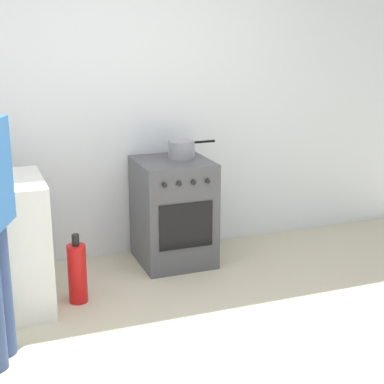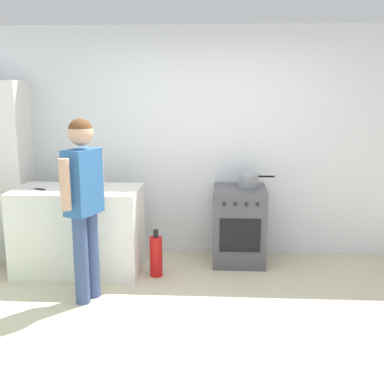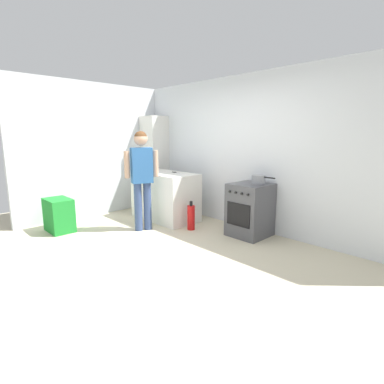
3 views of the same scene
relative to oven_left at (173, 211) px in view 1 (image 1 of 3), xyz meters
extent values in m
plane|color=beige|center=(-0.35, -1.58, -0.43)|extent=(8.00, 8.00, 0.00)
cube|color=silver|center=(-0.35, 0.37, 0.87)|extent=(6.00, 0.10, 2.60)
cube|color=#4C4C51|center=(0.00, 0.00, 0.00)|extent=(0.57, 0.60, 0.85)
cube|color=black|center=(0.00, -0.30, -0.03)|extent=(0.43, 0.01, 0.36)
cylinder|color=black|center=(-0.13, -0.12, 0.42)|extent=(0.18, 0.18, 0.01)
cylinder|color=black|center=(0.13, -0.12, 0.42)|extent=(0.18, 0.18, 0.01)
cylinder|color=black|center=(-0.13, 0.12, 0.42)|extent=(0.18, 0.18, 0.01)
cylinder|color=black|center=(0.13, 0.12, 0.42)|extent=(0.18, 0.18, 0.01)
cylinder|color=black|center=(-0.17, -0.31, 0.31)|extent=(0.04, 0.02, 0.04)
cylinder|color=black|center=(-0.06, -0.31, 0.31)|extent=(0.04, 0.02, 0.04)
cylinder|color=black|center=(0.06, -0.31, 0.31)|extent=(0.04, 0.02, 0.04)
cylinder|color=black|center=(0.17, -0.31, 0.31)|extent=(0.04, 0.02, 0.04)
cylinder|color=gray|center=(0.09, 0.06, 0.49)|extent=(0.21, 0.21, 0.14)
cylinder|color=black|center=(0.29, 0.06, 0.54)|extent=(0.18, 0.02, 0.02)
cylinder|color=#384C7A|center=(-1.40, -1.01, -0.02)|extent=(0.13, 0.13, 0.82)
cylinder|color=red|center=(-0.87, -0.48, -0.22)|extent=(0.13, 0.13, 0.42)
cylinder|color=black|center=(-0.87, -0.48, 0.03)|extent=(0.05, 0.05, 0.08)
camera|label=1|loc=(-1.46, -4.29, 1.43)|focal=55.00mm
camera|label=2|loc=(-0.22, -5.17, 1.50)|focal=45.00mm
camera|label=3|loc=(2.72, -3.88, 1.19)|focal=28.00mm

